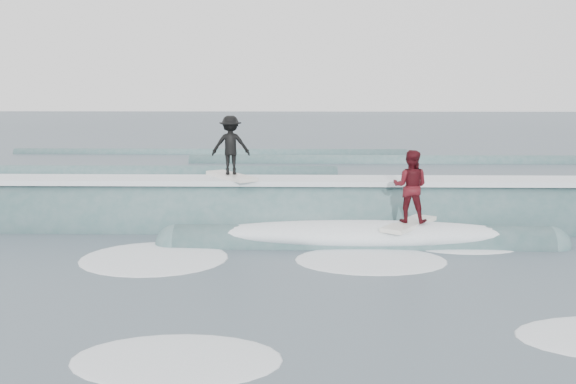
{
  "coord_description": "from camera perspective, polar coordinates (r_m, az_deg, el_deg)",
  "views": [
    {
      "loc": [
        0.37,
        -13.62,
        3.82
      ],
      "look_at": [
        0.0,
        2.62,
        1.1
      ],
      "focal_mm": 40.0,
      "sensor_mm": 36.0,
      "label": 1
    }
  ],
  "objects": [
    {
      "name": "whitewater",
      "position": [
        13.24,
        0.38,
        -7.25
      ],
      "size": [
        16.7,
        8.2,
        0.1
      ],
      "color": "white",
      "rests_on": "ground"
    },
    {
      "name": "surfer_red",
      "position": [
        15.45,
        10.81,
        0.16
      ],
      "size": [
        1.58,
        1.96,
        1.82
      ],
      "color": "silver",
      "rests_on": "ground"
    },
    {
      "name": "far_swells",
      "position": [
        31.57,
        -2.46,
        2.55
      ],
      "size": [
        36.86,
        8.65,
        0.8
      ],
      "color": "#395E60",
      "rests_on": "ground"
    },
    {
      "name": "ground",
      "position": [
        14.15,
        -0.24,
        -6.15
      ],
      "size": [
        160.0,
        160.0,
        0.0
      ],
      "primitive_type": "plane",
      "color": "#3B4A56",
      "rests_on": "ground"
    },
    {
      "name": "surfer_black",
      "position": [
        17.43,
        -5.12,
        3.89
      ],
      "size": [
        1.58,
        1.96,
        1.69
      ],
      "color": "silver",
      "rests_on": "ground"
    },
    {
      "name": "breaking_wave",
      "position": [
        17.41,
        0.71,
        -3.03
      ],
      "size": [
        20.96,
        4.03,
        2.5
      ],
      "color": "#395E60",
      "rests_on": "ground"
    }
  ]
}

